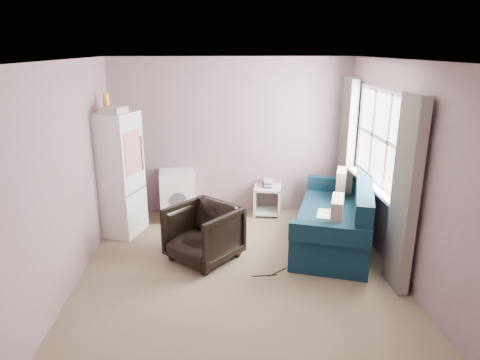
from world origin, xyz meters
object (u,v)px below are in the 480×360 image
(side_table, at_px, (267,198))
(sofa, at_px, (338,220))
(fridge, at_px, (116,173))
(washing_machine, at_px, (178,194))
(armchair, at_px, (203,231))

(side_table, distance_m, sofa, 1.43)
(fridge, relative_size, washing_machine, 2.63)
(washing_machine, bearing_deg, fridge, -155.42)
(washing_machine, bearing_deg, armchair, -79.24)
(fridge, bearing_deg, washing_machine, 49.05)
(armchair, height_order, side_table, armchair)
(sofa, bearing_deg, fridge, -172.18)
(armchair, distance_m, fridge, 1.66)
(fridge, relative_size, sofa, 0.88)
(washing_machine, xyz_separation_m, side_table, (1.44, 0.08, -0.12))
(armchair, bearing_deg, washing_machine, 149.80)
(fridge, bearing_deg, armchair, -18.86)
(fridge, height_order, washing_machine, fridge)
(armchair, distance_m, sofa, 1.89)
(armchair, height_order, fridge, fridge)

